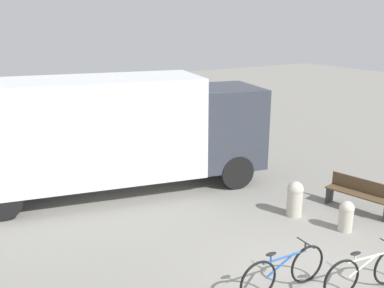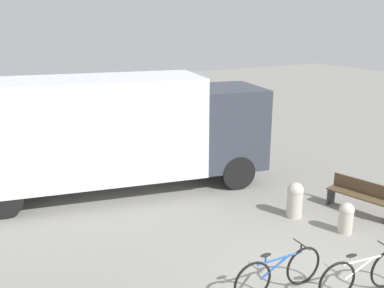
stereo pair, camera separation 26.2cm
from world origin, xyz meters
TOP-DOWN VIEW (x-y plane):
  - ground_plane at (0.00, 0.00)m, footprint 60.00×60.00m
  - delivery_truck at (-1.81, 6.06)m, footprint 8.96×3.87m
  - park_bench at (3.20, 1.65)m, footprint 0.76×1.65m
  - bicycle_near at (-0.76, 0.07)m, footprint 1.85×0.44m
  - bicycle_middle at (0.49, -0.68)m, footprint 1.83×0.45m
  - bollard_near_bench at (2.03, 1.06)m, footprint 0.34×0.34m
  - bollard_far_bench at (1.58, 2.24)m, footprint 0.39×0.39m

SIDE VIEW (x-z plane):
  - ground_plane at x=0.00m, z-range 0.00..0.00m
  - bollard_near_bench at x=2.03m, z-range 0.03..0.75m
  - bicycle_near at x=-0.76m, z-range -0.03..0.82m
  - bicycle_middle at x=0.49m, z-range -0.03..0.82m
  - park_bench at x=3.20m, z-range 0.05..0.86m
  - bollard_far_bench at x=1.58m, z-range 0.03..0.92m
  - delivery_truck at x=-1.81m, z-range 0.18..3.36m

